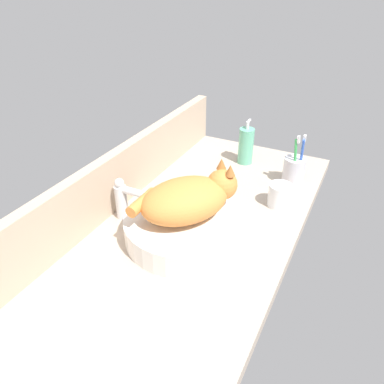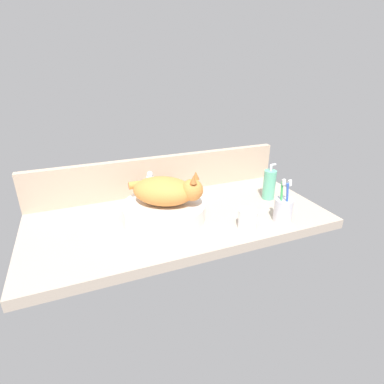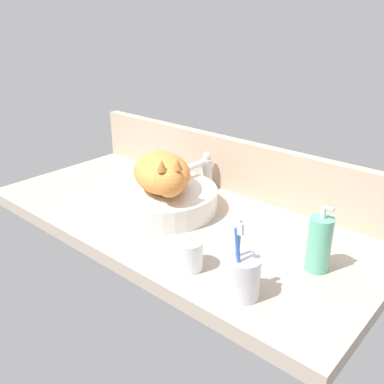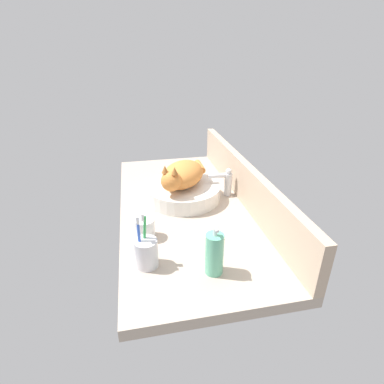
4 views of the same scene
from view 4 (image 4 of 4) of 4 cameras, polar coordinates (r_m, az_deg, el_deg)
ground_plane at (r=136.46cm, az=-1.17°, el=-3.25°), size 124.37×57.98×4.00cm
backsplash_panel at (r=138.33cm, az=9.94°, el=1.91°), size 124.37×3.60×18.23cm
sink_basin at (r=139.57cm, az=-1.66°, el=-0.01°), size 34.25×34.25×6.95cm
cat at (r=134.59cm, az=-1.92°, el=3.28°), size 30.23×28.20×14.00cm
faucet at (r=142.47cm, az=6.47°, el=2.09°), size 3.60×11.80×13.60cm
soap_dispenser at (r=94.61cm, az=4.28°, el=-11.64°), size 5.77×5.77×17.24cm
toothbrush_cup at (r=99.26cm, az=-8.72°, el=-11.29°), size 7.52×7.52×18.67cm
water_glass at (r=113.71cm, az=-8.93°, el=-7.08°), size 7.36×7.36×7.58cm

